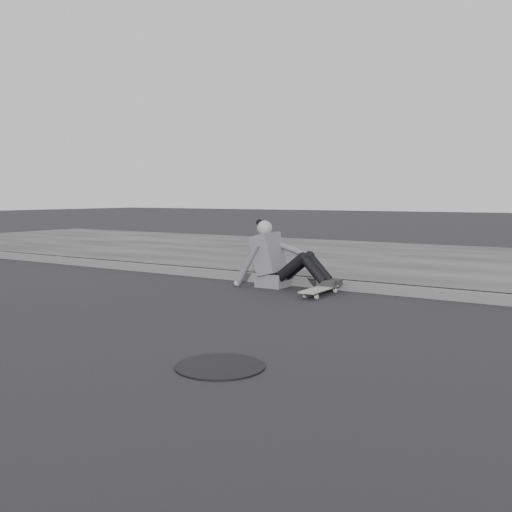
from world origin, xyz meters
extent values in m
plane|color=black|center=(0.00, 0.00, 0.00)|extent=(80.00, 80.00, 0.00)
cube|color=#515151|center=(0.00, 2.58, 0.06)|extent=(24.00, 0.16, 0.12)
cube|color=#3A3A3A|center=(0.00, 5.60, 0.06)|extent=(24.00, 6.00, 0.12)
cylinder|color=black|center=(0.65, -0.91, 0.01)|extent=(0.62, 0.62, 0.01)
cylinder|color=#A3A39D|center=(-0.08, 1.80, 0.03)|extent=(0.03, 0.05, 0.05)
cylinder|color=#A3A39D|center=(0.07, 1.80, 0.03)|extent=(0.03, 0.05, 0.05)
cylinder|color=#A3A39D|center=(-0.08, 2.32, 0.03)|extent=(0.03, 0.05, 0.05)
cylinder|color=#A3A39D|center=(0.07, 2.32, 0.03)|extent=(0.03, 0.05, 0.05)
cube|color=#2F2F31|center=(-0.01, 1.80, 0.06)|extent=(0.16, 0.04, 0.03)
cube|color=#2F2F31|center=(-0.01, 2.32, 0.06)|extent=(0.16, 0.04, 0.03)
cube|color=gray|center=(-0.01, 2.06, 0.08)|extent=(0.20, 0.78, 0.02)
cube|color=#525254|center=(-0.81, 2.31, 0.09)|extent=(0.36, 0.34, 0.18)
cube|color=#525254|center=(-0.88, 2.31, 0.43)|extent=(0.37, 0.40, 0.57)
cube|color=#525254|center=(-1.01, 2.31, 0.55)|extent=(0.14, 0.30, 0.20)
cylinder|color=gray|center=(-0.93, 2.31, 0.67)|extent=(0.09, 0.09, 0.08)
sphere|color=gray|center=(-0.94, 2.31, 0.76)|extent=(0.20, 0.20, 0.20)
sphere|color=black|center=(-1.03, 2.33, 0.83)|extent=(0.09, 0.09, 0.09)
cylinder|color=black|center=(-0.49, 2.22, 0.28)|extent=(0.43, 0.13, 0.39)
cylinder|color=black|center=(-0.49, 2.40, 0.28)|extent=(0.43, 0.13, 0.39)
cylinder|color=black|center=(-0.19, 2.22, 0.28)|extent=(0.35, 0.11, 0.36)
cylinder|color=black|center=(-0.19, 2.40, 0.28)|extent=(0.35, 0.11, 0.36)
sphere|color=black|center=(-0.33, 2.22, 0.42)|extent=(0.13, 0.13, 0.13)
sphere|color=black|center=(-0.33, 2.40, 0.42)|extent=(0.13, 0.13, 0.13)
cube|color=#252525|center=(-0.01, 2.22, 0.12)|extent=(0.24, 0.08, 0.07)
cube|color=#252525|center=(-0.01, 2.40, 0.12)|extent=(0.24, 0.08, 0.07)
cylinder|color=#525254|center=(-1.08, 2.10, 0.29)|extent=(0.38, 0.08, 0.58)
sphere|color=gray|center=(-1.23, 2.09, 0.04)|extent=(0.08, 0.08, 0.08)
cylinder|color=#525254|center=(-0.64, 2.47, 0.49)|extent=(0.48, 0.08, 0.21)
camera|label=1|loc=(2.89, -4.02, 1.17)|focal=40.00mm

